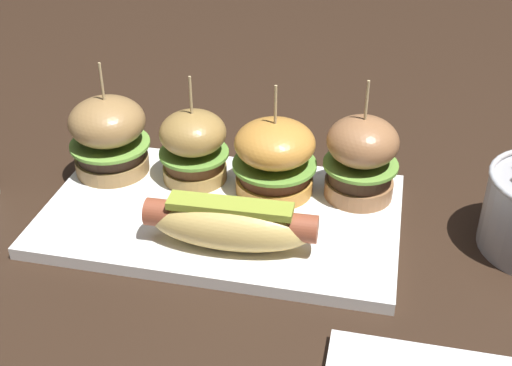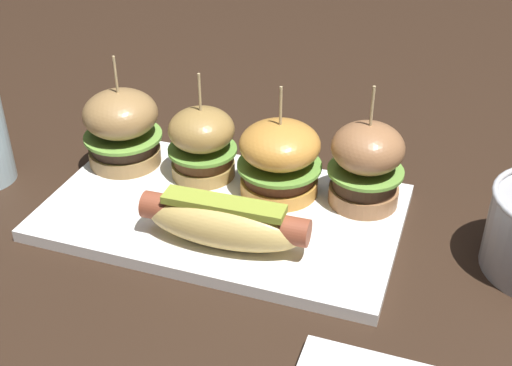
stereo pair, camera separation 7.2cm
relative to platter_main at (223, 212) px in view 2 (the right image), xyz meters
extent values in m
plane|color=black|center=(0.00, 0.00, -0.01)|extent=(3.00, 3.00, 0.00)
cube|color=white|center=(0.00, 0.00, 0.00)|extent=(0.39, 0.23, 0.01)
ellipsoid|color=tan|center=(0.03, -0.06, 0.03)|extent=(0.17, 0.06, 0.05)
cylinder|color=brown|center=(0.03, -0.06, 0.04)|extent=(0.18, 0.03, 0.03)
cube|color=olive|center=(0.03, -0.06, 0.06)|extent=(0.13, 0.03, 0.01)
cylinder|color=#9B7545|center=(-0.15, 0.05, 0.02)|extent=(0.09, 0.09, 0.02)
cylinder|color=#3C291E|center=(-0.15, 0.05, 0.03)|extent=(0.08, 0.08, 0.02)
cylinder|color=#6B9E3D|center=(-0.15, 0.05, 0.04)|extent=(0.10, 0.10, 0.00)
ellipsoid|color=#9B7545|center=(-0.15, 0.05, 0.07)|extent=(0.09, 0.09, 0.06)
cylinder|color=tan|center=(-0.15, 0.05, 0.12)|extent=(0.00, 0.00, 0.06)
cylinder|color=olive|center=(-0.05, 0.06, 0.02)|extent=(0.08, 0.08, 0.02)
cylinder|color=#54331C|center=(-0.05, 0.06, 0.03)|extent=(0.07, 0.07, 0.02)
cylinder|color=#609338|center=(-0.05, 0.06, 0.04)|extent=(0.08, 0.08, 0.00)
ellipsoid|color=olive|center=(-0.05, 0.06, 0.07)|extent=(0.08, 0.08, 0.05)
cylinder|color=tan|center=(-0.05, 0.06, 0.11)|extent=(0.00, 0.00, 0.06)
cylinder|color=#C78738|center=(0.05, 0.05, 0.02)|extent=(0.09, 0.09, 0.02)
cylinder|color=#472515|center=(0.05, 0.05, 0.03)|extent=(0.08, 0.08, 0.02)
cylinder|color=#609338|center=(0.05, 0.05, 0.04)|extent=(0.10, 0.10, 0.00)
ellipsoid|color=#C78738|center=(0.05, 0.05, 0.07)|extent=(0.09, 0.09, 0.05)
cylinder|color=tan|center=(0.05, 0.05, 0.11)|extent=(0.00, 0.00, 0.06)
cylinder|color=#9B6942|center=(0.15, 0.06, 0.02)|extent=(0.08, 0.08, 0.02)
cylinder|color=#3D2719|center=(0.15, 0.06, 0.04)|extent=(0.07, 0.07, 0.02)
cylinder|color=#6B9E3D|center=(0.15, 0.06, 0.05)|extent=(0.08, 0.08, 0.00)
ellipsoid|color=#9B6942|center=(0.15, 0.06, 0.08)|extent=(0.08, 0.08, 0.05)
cylinder|color=tan|center=(0.15, 0.06, 0.12)|extent=(0.00, 0.00, 0.06)
camera|label=1|loc=(0.17, -0.59, 0.43)|focal=46.87mm
camera|label=2|loc=(0.24, -0.57, 0.43)|focal=46.87mm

